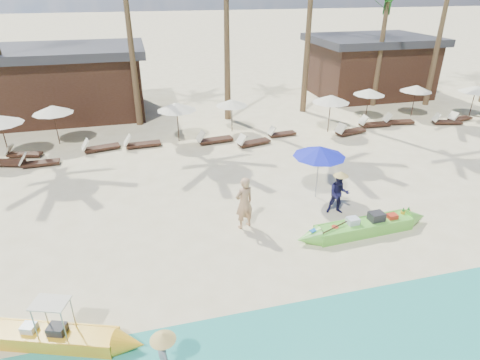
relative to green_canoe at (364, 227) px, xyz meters
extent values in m
plane|color=beige|center=(-3.83, -0.12, -0.24)|extent=(240.00, 240.00, 0.00)
cube|color=#5CBA38|center=(0.00, 0.00, -0.03)|extent=(3.60, 0.94, 0.43)
cube|color=white|center=(0.00, 0.00, -0.01)|extent=(3.10, 0.71, 0.19)
cube|color=#262628|center=(0.45, 0.02, 0.28)|extent=(0.53, 0.42, 0.39)
cube|color=silver|center=(-0.45, 0.03, 0.25)|extent=(0.41, 0.36, 0.32)
cube|color=red|center=(1.07, 0.00, 0.21)|extent=(0.35, 0.30, 0.25)
cylinder|color=red|center=(-1.13, -0.01, 0.14)|extent=(0.25, 0.25, 0.10)
cylinder|color=#262628|center=(-1.40, -0.14, 0.13)|extent=(0.23, 0.23, 0.09)
sphere|color=tan|center=(-1.74, -0.10, 0.19)|extent=(0.20, 0.20, 0.20)
cylinder|color=gold|center=(1.62, 0.18, 0.19)|extent=(0.16, 0.16, 0.20)
cylinder|color=gold|center=(1.85, 0.19, 0.19)|extent=(0.16, 0.16, 0.20)
cube|color=gold|center=(-9.80, -2.44, -0.05)|extent=(3.25, 1.72, 0.39)
cube|color=white|center=(-9.80, -2.44, -0.03)|extent=(2.76, 1.39, 0.17)
cube|color=#262628|center=(-9.61, -2.51, 0.21)|extent=(0.49, 0.44, 0.30)
cube|color=silver|center=(-10.28, -2.27, 0.19)|extent=(0.40, 0.38, 0.26)
cube|color=beige|center=(-9.61, -2.51, 1.07)|extent=(0.95, 0.80, 0.03)
imported|color=tan|center=(-3.95, 1.41, 0.74)|extent=(0.83, 0.68, 1.96)
imported|color=#16153A|center=(-0.28, 1.48, 0.56)|extent=(0.92, 0.80, 1.62)
imported|color=gray|center=(-7.19, -4.07, 0.46)|extent=(0.62, 0.77, 1.05)
cylinder|color=#99999E|center=(-0.54, 2.84, 0.83)|extent=(0.05, 0.05, 2.16)
cone|color=#141EBF|center=(-0.54, 2.84, 1.76)|extent=(2.06, 2.06, 0.42)
cylinder|color=#321D14|center=(-13.68, 10.41, 0.82)|extent=(0.05, 0.05, 2.13)
cube|color=#321D14|center=(-13.70, 9.44, -0.08)|extent=(1.99, 1.13, 0.13)
cube|color=#321D14|center=(-12.95, 10.33, -0.10)|extent=(1.70, 0.90, 0.11)
cube|color=beige|center=(-13.64, 10.51, 0.18)|extent=(0.48, 0.60, 0.47)
cylinder|color=#321D14|center=(-11.52, 11.80, 0.79)|extent=(0.05, 0.05, 2.08)
cone|color=beige|center=(-11.52, 11.80, 1.69)|extent=(2.08, 2.08, 0.42)
cube|color=#321D14|center=(-11.97, 8.97, -0.10)|extent=(1.70, 0.61, 0.12)
cube|color=beige|center=(-12.71, 8.94, 0.20)|extent=(0.40, 0.56, 0.49)
cube|color=#321D14|center=(-9.24, 10.26, -0.09)|extent=(1.86, 0.95, 0.13)
cube|color=beige|center=(-10.01, 10.09, 0.23)|extent=(0.51, 0.65, 0.52)
cylinder|color=#321D14|center=(-5.20, 10.64, 0.81)|extent=(0.05, 0.05, 2.11)
cone|color=beige|center=(-5.20, 10.64, 1.71)|extent=(2.11, 2.11, 0.42)
cube|color=#321D14|center=(-7.13, 10.22, -0.09)|extent=(1.83, 0.69, 0.13)
cube|color=beige|center=(-7.92, 10.17, 0.23)|extent=(0.44, 0.61, 0.53)
cylinder|color=#321D14|center=(-1.99, 11.49, 0.68)|extent=(0.05, 0.05, 1.85)
cone|color=beige|center=(-1.99, 11.49, 1.47)|extent=(1.85, 1.85, 0.37)
cube|color=#321D14|center=(-3.29, 9.89, -0.08)|extent=(1.93, 0.83, 0.13)
cube|color=beige|center=(-4.11, 9.79, 0.25)|extent=(0.49, 0.65, 0.55)
cube|color=#321D14|center=(-1.36, 9.02, -0.09)|extent=(1.86, 0.99, 0.13)
cube|color=beige|center=(-2.12, 8.83, 0.23)|extent=(0.52, 0.65, 0.52)
cylinder|color=#321D14|center=(3.42, 9.97, 0.82)|extent=(0.05, 0.05, 2.12)
cone|color=beige|center=(3.42, 9.97, 1.73)|extent=(2.12, 2.12, 0.42)
cube|color=#321D14|center=(0.60, 9.96, -0.11)|extent=(1.59, 0.66, 0.11)
cube|color=beige|center=(-0.08, 9.89, 0.17)|extent=(0.40, 0.53, 0.45)
cube|color=#321D14|center=(4.51, 9.27, -0.08)|extent=(1.91, 0.98, 0.13)
cube|color=beige|center=(3.73, 9.09, 0.24)|extent=(0.53, 0.67, 0.53)
cylinder|color=#321D14|center=(6.75, 11.47, 0.72)|extent=(0.05, 0.05, 1.94)
cone|color=beige|center=(6.75, 11.47, 1.56)|extent=(1.94, 1.94, 0.39)
cube|color=#321D14|center=(6.57, 10.09, -0.08)|extent=(1.85, 0.67, 0.13)
cube|color=beige|center=(5.76, 10.13, 0.24)|extent=(0.43, 0.61, 0.53)
cylinder|color=#321D14|center=(10.02, 11.39, 0.74)|extent=(0.05, 0.05, 1.98)
cone|color=beige|center=(10.02, 11.39, 1.59)|extent=(1.98, 1.98, 0.40)
cube|color=#321D14|center=(8.27, 10.16, -0.09)|extent=(1.84, 0.82, 0.13)
cube|color=beige|center=(7.49, 10.27, 0.23)|extent=(0.48, 0.63, 0.52)
cube|color=#321D14|center=(11.15, 9.40, -0.10)|extent=(1.76, 0.96, 0.12)
cube|color=beige|center=(10.44, 9.59, 0.20)|extent=(0.50, 0.62, 0.49)
cylinder|color=#321D14|center=(13.41, 10.15, 0.78)|extent=(0.05, 0.05, 2.04)
cone|color=beige|center=(13.41, 10.15, 1.65)|extent=(2.04, 2.04, 0.41)
cube|color=#321D14|center=(12.41, 9.78, -0.10)|extent=(1.71, 0.84, 0.12)
cube|color=beige|center=(11.70, 9.63, 0.19)|extent=(0.46, 0.59, 0.48)
cone|color=brown|center=(-7.19, 14.15, 4.79)|extent=(0.40, 0.40, 10.08)
cone|color=brown|center=(-1.69, 13.89, 5.38)|extent=(0.40, 0.40, 11.26)
cone|color=brown|center=(3.62, 14.26, 6.34)|extent=(0.40, 0.40, 13.16)
cone|color=brown|center=(9.01, 14.40, 3.79)|extent=(0.40, 0.40, 8.07)
cone|color=brown|center=(12.74, 13.56, 5.07)|extent=(0.40, 0.40, 10.64)
cube|color=#321D14|center=(-11.83, 17.38, 1.66)|extent=(10.00, 6.00, 3.80)
cube|color=#2D2D33|center=(-11.83, 17.38, 3.81)|extent=(10.80, 6.60, 0.50)
cube|color=#321D14|center=(10.17, 17.38, 1.66)|extent=(8.00, 6.00, 3.80)
cube|color=#2D2D33|center=(10.17, 17.38, 3.81)|extent=(8.80, 6.60, 0.50)
camera|label=1|loc=(-7.13, -10.32, 7.67)|focal=30.00mm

